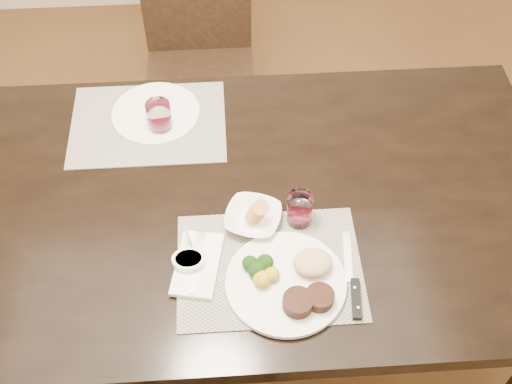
{
  "coord_description": "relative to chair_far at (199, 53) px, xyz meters",
  "views": [
    {
      "loc": [
        0.09,
        -1.08,
        2.12
      ],
      "look_at": [
        0.16,
        -0.03,
        0.82
      ],
      "focal_mm": 45.0,
      "sensor_mm": 36.0,
      "label": 1
    }
  ],
  "objects": [
    {
      "name": "placemat_far",
      "position": [
        -0.14,
        -0.63,
        0.25
      ],
      "size": [
        0.46,
        0.34,
        0.0
      ],
      "primitive_type": "cube",
      "color": "gray",
      "rests_on": "dining_table"
    },
    {
      "name": "dinner_plate",
      "position": [
        0.23,
        -1.21,
        0.27
      ],
      "size": [
        0.3,
        0.3,
        0.05
      ],
      "rotation": [
        0.0,
        0.0,
        -0.06
      ],
      "color": "white",
      "rests_on": "placemat_near"
    },
    {
      "name": "wine_glass_near",
      "position": [
        0.27,
        -1.02,
        0.29
      ],
      "size": [
        0.07,
        0.07,
        0.09
      ],
      "rotation": [
        0.0,
        0.0,
        -0.32
      ],
      "color": "white",
      "rests_on": "placemat_near"
    },
    {
      "name": "dining_table",
      "position": [
        0.0,
        -0.93,
        0.16
      ],
      "size": [
        2.0,
        1.0,
        0.75
      ],
      "color": "black",
      "rests_on": "ground"
    },
    {
      "name": "sauce_ramekin",
      "position": [
        -0.02,
        -1.14,
        0.27
      ],
      "size": [
        0.08,
        0.12,
        0.07
      ],
      "rotation": [
        0.0,
        0.0,
        0.35
      ],
      "color": "white",
      "rests_on": "placemat_near"
    },
    {
      "name": "cracker_bowl",
      "position": [
        0.15,
        -1.02,
        0.27
      ],
      "size": [
        0.18,
        0.18,
        0.06
      ],
      "rotation": [
        0.0,
        0.0,
        -0.33
      ],
      "color": "white",
      "rests_on": "placemat_near"
    },
    {
      "name": "ground_plane",
      "position": [
        0.0,
        -0.93,
        -0.5
      ],
      "size": [
        4.5,
        4.5,
        0.0
      ],
      "primitive_type": "plane",
      "color": "#462816",
      "rests_on": "ground"
    },
    {
      "name": "far_plate",
      "position": [
        -0.12,
        -0.59,
        0.26
      ],
      "size": [
        0.27,
        0.27,
        0.01
      ],
      "primitive_type": "cylinder",
      "color": "white",
      "rests_on": "placemat_far"
    },
    {
      "name": "wine_glass_far",
      "position": [
        -0.1,
        -0.66,
        0.29
      ],
      "size": [
        0.07,
        0.07,
        0.1
      ],
      "rotation": [
        0.0,
        0.0,
        0.33
      ],
      "color": "white",
      "rests_on": "placemat_far"
    },
    {
      "name": "placemat_near",
      "position": [
        0.18,
        -1.16,
        0.25
      ],
      "size": [
        0.46,
        0.34,
        0.0
      ],
      "primitive_type": "cube",
      "color": "gray",
      "rests_on": "dining_table"
    },
    {
      "name": "chair_far",
      "position": [
        0.0,
        0.0,
        0.0
      ],
      "size": [
        0.42,
        0.42,
        0.9
      ],
      "color": "black",
      "rests_on": "ground"
    },
    {
      "name": "steak_knife",
      "position": [
        0.38,
        -1.23,
        0.26
      ],
      "size": [
        0.04,
        0.26,
        0.01
      ],
      "rotation": [
        0.0,
        0.0,
        -0.11
      ],
      "color": "white",
      "rests_on": "placemat_near"
    },
    {
      "name": "napkin_fork",
      "position": [
        0.0,
        -1.14,
        0.26
      ],
      "size": [
        0.14,
        0.21,
        0.02
      ],
      "rotation": [
        0.0,
        0.0,
        -0.19
      ],
      "color": "white",
      "rests_on": "placemat_near"
    }
  ]
}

